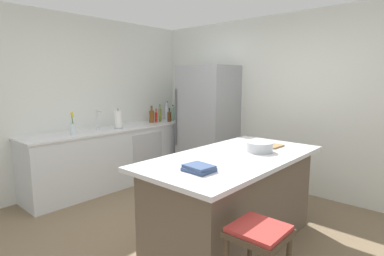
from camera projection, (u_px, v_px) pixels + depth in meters
name	position (u px, v px, depth m)	size (l,w,h in m)	color
ground_plane	(186.00, 246.00, 3.04)	(7.20, 7.20, 0.00)	#7A664C
wall_rear	(289.00, 104.00, 4.50)	(6.00, 0.10, 2.60)	silver
wall_left	(64.00, 104.00, 4.45)	(0.10, 6.00, 2.60)	silver
counter_run_left	(119.00, 156.00, 4.85)	(0.63, 2.89, 0.91)	silver
kitchen_island	(233.00, 199.00, 3.03)	(1.00, 1.99, 0.92)	brown
refrigerator	(208.00, 123.00, 5.06)	(0.86, 0.72, 1.88)	#93969B
bar_stool	(258.00, 245.00, 2.01)	(0.36, 0.36, 0.69)	#473828
sink_faucet	(98.00, 119.00, 4.55)	(0.15, 0.05, 0.30)	silver
flower_vase	(73.00, 127.00, 4.17)	(0.08, 0.08, 0.31)	silver
paper_towel_roll	(118.00, 120.00, 4.70)	(0.14, 0.14, 0.31)	gray
wine_bottle	(176.00, 113.00, 5.74)	(0.06, 0.06, 0.33)	#19381E
gin_bottle	(173.00, 114.00, 5.67)	(0.08, 0.08, 0.29)	#8CB79E
soda_bottle	(167.00, 113.00, 5.63)	(0.07, 0.07, 0.35)	silver
syrup_bottle	(169.00, 117.00, 5.47)	(0.07, 0.07, 0.24)	#5B3319
olive_oil_bottle	(160.00, 115.00, 5.50)	(0.05, 0.05, 0.31)	olive
hot_sauce_bottle	(156.00, 117.00, 5.41)	(0.05, 0.05, 0.24)	red
whiskey_bottle	(152.00, 116.00, 5.35)	(0.09, 0.09, 0.30)	brown
cookbook_stack	(199.00, 168.00, 2.45)	(0.24, 0.20, 0.05)	#334770
mixing_bowl	(260.00, 147.00, 3.11)	(0.27, 0.27, 0.10)	#B2B5BA
cutting_board	(265.00, 145.00, 3.42)	(0.36, 0.24, 0.02)	#9E7042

